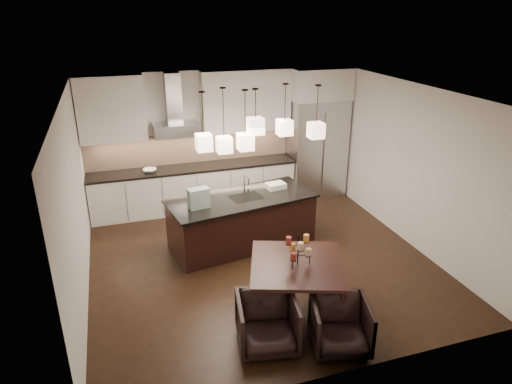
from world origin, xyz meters
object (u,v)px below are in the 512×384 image
object	(u,v)px
refrigerator	(316,148)
armchair_right	(340,325)
island_body	(242,222)
armchair_left	(267,323)
dining_table	(297,287)

from	to	relation	value
refrigerator	armchair_right	size ratio (longest dim) A/B	3.00
island_body	armchair_left	bearing A→B (deg)	-109.16
island_body	armchair_right	xyz separation A→B (m)	(0.40, -2.94, -0.11)
refrigerator	dining_table	world-z (taller)	refrigerator
dining_table	refrigerator	bearing A→B (deg)	81.49
armchair_right	dining_table	bearing A→B (deg)	119.78
armchair_left	armchair_right	world-z (taller)	armchair_left
island_body	armchair_left	world-z (taller)	island_body
refrigerator	island_body	world-z (taller)	refrigerator
armchair_left	armchair_right	xyz separation A→B (m)	(0.85, -0.30, -0.02)
dining_table	armchair_right	world-z (taller)	dining_table
armchair_left	armchair_right	size ratio (longest dim) A/B	1.05
dining_table	armchair_left	bearing A→B (deg)	-118.34
island_body	dining_table	distance (m)	2.08
refrigerator	island_body	bearing A→B (deg)	-141.46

